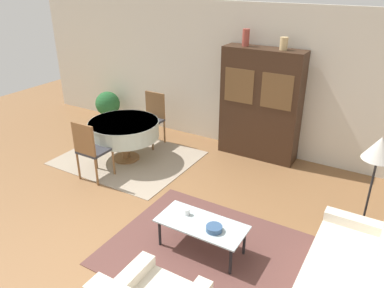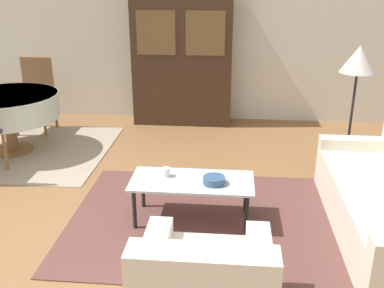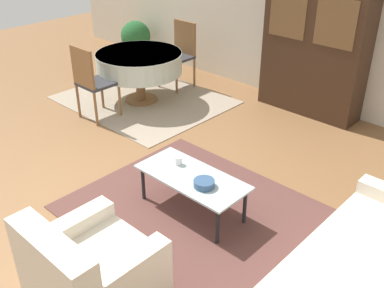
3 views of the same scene
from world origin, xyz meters
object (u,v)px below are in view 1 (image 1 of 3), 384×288
Objects in this scene: vase_tall at (246,37)px; bowl at (214,228)px; dining_table at (124,129)px; potted_plant at (108,105)px; coffee_table at (201,226)px; cup at (187,212)px; vase_short at (284,44)px; dining_chair_far at (152,116)px; display_cabinet at (260,105)px; floor_lamp at (379,153)px; dining_chair_near at (90,147)px.

bowl is at bearing -71.75° from vase_tall.
dining_table is 2.66m from vase_tall.
potted_plant is (-1.51, 1.22, -0.17)m from dining_table.
coffee_table is 3.45m from vase_tall.
vase_tall is (-0.52, 2.79, 1.69)m from cup.
vase_short is at bearing 95.68° from bowl.
coffee_table is 0.88× the size of dining_table.
coffee_table is 2.82m from dining_table.
potted_plant is at bearing 144.67° from cup.
vase_short reaches higher than cup.
cup is (2.17, -2.24, -0.14)m from dining_chair_far.
dining_chair_far reaches higher than bowl.
coffee_table is 4.74m from potted_plant.
coffee_table is 0.55× the size of display_cabinet.
dining_table is 6.11× the size of vase_short.
floor_lamp is 2.49m from vase_short.
vase_short reaches higher than coffee_table.
dining_chair_near reaches higher than coffee_table.
display_cabinet reaches higher than coffee_table.
dining_chair_far reaches higher than coffee_table.
bowl is (0.20, -0.05, 0.07)m from coffee_table.
floor_lamp is 3.01m from vase_tall.
bowl is at bearing -78.29° from display_cabinet.
bowl is 0.67× the size of vase_tall.
potted_plant is (-4.12, 2.72, -0.01)m from bowl.
display_cabinet reaches higher than cup.
dining_chair_far is at bearing 166.77° from floor_lamp.
dining_chair_far is (0.00, 0.85, -0.01)m from dining_table.
cup is (-1.91, -1.28, -0.75)m from floor_lamp.
vase_short is at bearing 91.84° from coffee_table.
dining_chair_near is at bearing -53.79° from potted_plant.
potted_plant is at bearing -177.19° from vase_short.
potted_plant is (-3.92, 2.67, 0.06)m from coffee_table.
dining_table is 14.87× the size of cup.
display_cabinet is at bearing 143.83° from floor_lamp.
floor_lamp is 2.16m from bowl.
display_cabinet is 2.72× the size of potted_plant.
display_cabinet is 9.78× the size of vase_short.
floor_lamp is 1.93× the size of potted_plant.
floor_lamp is 5.79m from potted_plant.
coffee_table is 5.38× the size of vase_short.
display_cabinet is 2.48m from dining_table.
coffee_table is at bearing -34.24° from potted_plant.
coffee_table is 3.34m from vase_short.
bowl is at bearing -29.97° from dining_table.
dining_chair_near is 1.69m from dining_chair_far.
vase_short is (0.15, 2.79, 1.65)m from cup.
cup is 0.43× the size of bowl.
dining_table is 3.01m from bowl.
coffee_table is 5.66× the size of bowl.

